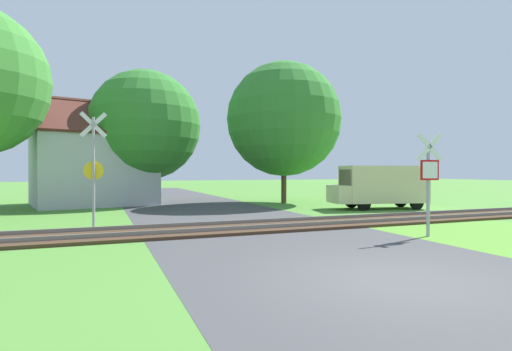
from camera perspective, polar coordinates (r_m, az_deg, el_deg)
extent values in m
plane|color=#4C8433|center=(7.77, 18.76, -13.98)|extent=(160.00, 160.00, 0.00)
cube|color=#424244|center=(9.34, 10.67, -11.45)|extent=(7.45, 80.00, 0.01)
cube|color=#422D1E|center=(13.70, -0.43, -7.38)|extent=(60.00, 2.60, 0.10)
cube|color=slate|center=(14.35, -1.46, -6.58)|extent=(60.00, 0.08, 0.12)
cube|color=slate|center=(13.03, 0.71, -7.31)|extent=(60.00, 0.08, 0.12)
cylinder|color=#9E9EA5|center=(13.01, 23.38, -1.80)|extent=(0.10, 0.10, 2.84)
cube|color=red|center=(12.94, 23.56, 0.72)|extent=(0.60, 0.13, 0.60)
cube|color=white|center=(12.92, 23.61, 0.72)|extent=(0.49, 0.09, 0.49)
cube|color=white|center=(12.96, 23.57, 3.79)|extent=(0.87, 0.17, 0.88)
cube|color=white|center=(12.96, 23.57, 3.79)|extent=(0.87, 0.17, 0.88)
cylinder|color=#9E9EA5|center=(14.52, -22.19, 0.31)|extent=(0.09, 0.09, 3.78)
cube|color=white|center=(14.66, -22.21, 6.74)|extent=(0.88, 0.05, 0.88)
cube|color=white|center=(14.66, -22.21, 6.74)|extent=(0.88, 0.05, 0.88)
cylinder|color=yellow|center=(14.58, -22.19, 0.68)|extent=(0.64, 0.05, 0.64)
cube|color=#B7B7BC|center=(25.56, -22.28, 0.77)|extent=(7.37, 6.95, 4.10)
cube|color=#562823|center=(24.35, -21.63, 7.89)|extent=(7.14, 4.58, 2.25)
cube|color=#562823|center=(27.15, -22.91, 7.13)|extent=(7.14, 4.58, 2.25)
cube|color=brown|center=(26.15, -18.56, 7.53)|extent=(0.60, 0.60, 1.10)
cylinder|color=#513823|center=(24.59, 3.99, -1.01)|extent=(0.32, 0.32, 2.53)
sphere|color=#337A2D|center=(24.79, 4.00, 8.01)|extent=(7.00, 7.00, 7.00)
cylinder|color=#513823|center=(25.09, -15.54, -1.32)|extent=(0.35, 0.35, 2.25)
sphere|color=#337A2D|center=(25.23, -15.56, 6.91)|extent=(6.64, 6.64, 6.64)
cube|color=beige|center=(21.84, 17.71, -1.18)|extent=(4.50, 2.71, 1.90)
cube|color=beige|center=(20.85, 11.72, -2.62)|extent=(1.05, 1.91, 0.90)
cube|color=#19232D|center=(20.96, 12.66, -0.33)|extent=(0.36, 1.59, 0.85)
cube|color=navy|center=(22.70, 16.60, -1.95)|extent=(3.70, 0.77, 0.16)
cylinder|color=black|center=(21.98, 13.45, -3.63)|extent=(0.70, 0.31, 0.68)
cylinder|color=black|center=(20.56, 15.17, -3.93)|extent=(0.70, 0.31, 0.68)
cylinder|color=black|center=(23.26, 19.95, -3.42)|extent=(0.70, 0.31, 0.68)
cylinder|color=black|center=(21.92, 21.97, -3.67)|extent=(0.70, 0.31, 0.68)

